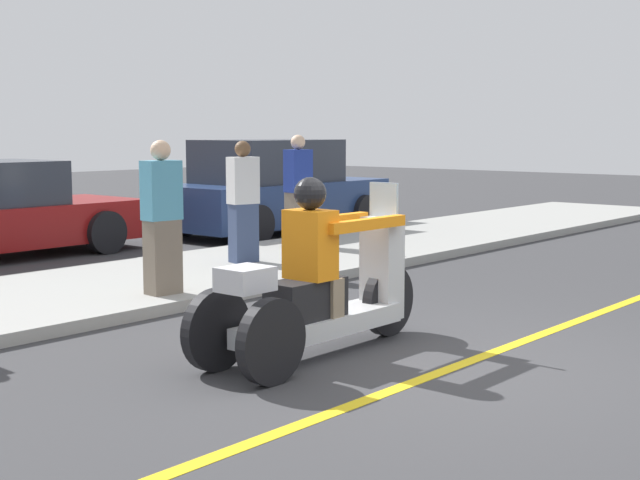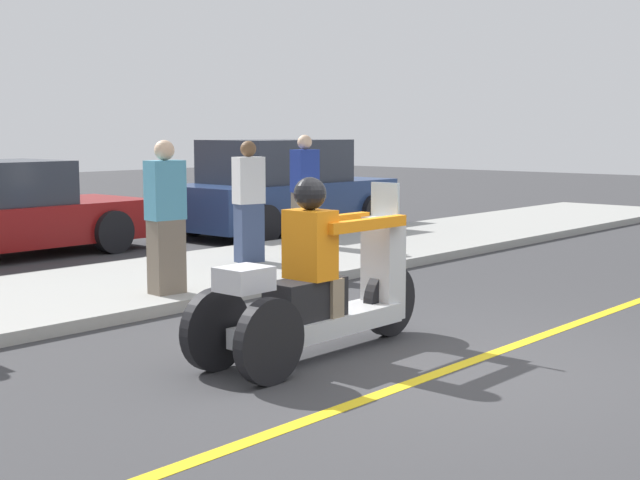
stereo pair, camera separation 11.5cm
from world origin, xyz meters
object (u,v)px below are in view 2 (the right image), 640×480
(spectator_by_tree, at_px, (166,220))
(parked_car_lot_far, at_px, (282,190))
(motorcycle_trike, at_px, (319,292))
(spectator_with_child, at_px, (305,192))
(spectator_end_of_line, at_px, (249,204))

(spectator_by_tree, relative_size, parked_car_lot_far, 0.37)
(motorcycle_trike, xyz_separation_m, parked_car_lot_far, (6.08, 6.27, 0.25))
(spectator_with_child, relative_size, parked_car_lot_far, 0.38)
(spectator_with_child, height_order, spectator_by_tree, spectator_with_child)
(spectator_with_child, xyz_separation_m, parked_car_lot_far, (1.68, 2.09, -0.14))
(spectator_by_tree, bearing_deg, spectator_end_of_line, 24.48)
(motorcycle_trike, bearing_deg, spectator_end_of_line, 53.30)
(spectator_with_child, relative_size, spectator_by_tree, 1.02)
(spectator_with_child, height_order, parked_car_lot_far, spectator_with_child)
(parked_car_lot_far, bearing_deg, spectator_by_tree, -146.53)
(motorcycle_trike, height_order, spectator_by_tree, spectator_by_tree)
(motorcycle_trike, bearing_deg, spectator_with_child, 43.56)
(motorcycle_trike, relative_size, spectator_end_of_line, 1.56)
(motorcycle_trike, xyz_separation_m, spectator_with_child, (4.40, 4.18, 0.38))
(spectator_with_child, distance_m, spectator_end_of_line, 1.83)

